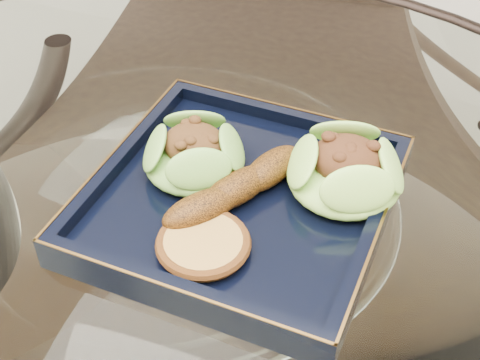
% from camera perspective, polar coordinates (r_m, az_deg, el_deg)
% --- Properties ---
extents(dining_table, '(1.13, 1.13, 0.77)m').
position_cam_1_polar(dining_table, '(0.76, -5.80, -13.19)').
color(dining_table, white).
rests_on(dining_table, ground).
extents(dining_chair, '(0.44, 0.44, 0.89)m').
position_cam_1_polar(dining_chair, '(1.19, -0.08, 4.74)').
color(dining_chair, '#332011').
rests_on(dining_chair, ground).
extents(navy_plate, '(0.29, 0.29, 0.02)m').
position_cam_1_polar(navy_plate, '(0.64, 0.00, -2.00)').
color(navy_plate, black).
rests_on(navy_plate, dining_table).
extents(lettuce_wrap_left, '(0.10, 0.10, 0.04)m').
position_cam_1_polar(lettuce_wrap_left, '(0.65, -3.95, 1.99)').
color(lettuce_wrap_left, '#4B8B28').
rests_on(lettuce_wrap_left, navy_plate).
extents(lettuce_wrap_right, '(0.12, 0.12, 0.04)m').
position_cam_1_polar(lettuce_wrap_right, '(0.63, 8.95, 0.54)').
color(lettuce_wrap_right, '#77AD32').
rests_on(lettuce_wrap_right, navy_plate).
extents(roasted_plantain, '(0.10, 0.15, 0.03)m').
position_cam_1_polar(roasted_plantain, '(0.62, -0.27, -0.69)').
color(roasted_plantain, '#5F320A').
rests_on(roasted_plantain, navy_plate).
extents(crumb_patty, '(0.09, 0.09, 0.01)m').
position_cam_1_polar(crumb_patty, '(0.58, -3.15, -5.56)').
color(crumb_patty, '#B7863D').
rests_on(crumb_patty, navy_plate).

